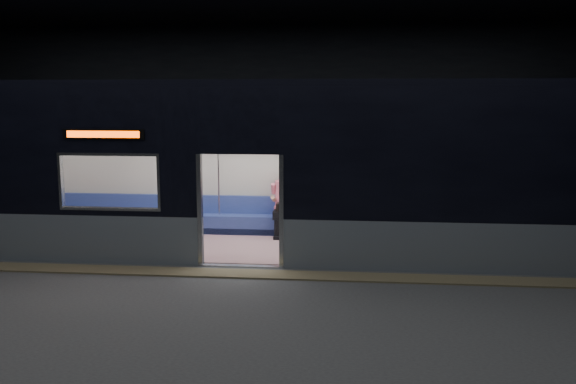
# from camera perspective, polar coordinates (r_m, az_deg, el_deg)

# --- Properties ---
(station_floor) EXTENTS (24.00, 14.00, 0.01)m
(station_floor) POSITION_cam_1_polar(r_m,az_deg,el_deg) (10.18, -5.45, -8.60)
(station_floor) COLOR #47494C
(station_floor) RESTS_ON ground
(station_envelope) EXTENTS (24.00, 14.00, 5.00)m
(station_envelope) POSITION_cam_1_polar(r_m,az_deg,el_deg) (9.73, -5.77, 12.48)
(station_envelope) COLOR black
(station_envelope) RESTS_ON station_floor
(tactile_strip) EXTENTS (22.80, 0.50, 0.03)m
(tactile_strip) POSITION_cam_1_polar(r_m,az_deg,el_deg) (10.69, -4.88, -7.62)
(tactile_strip) COLOR #8C7F59
(tactile_strip) RESTS_ON station_floor
(metro_car) EXTENTS (18.00, 3.04, 3.35)m
(metro_car) POSITION_cam_1_polar(r_m,az_deg,el_deg) (12.28, -3.29, 3.25)
(metro_car) COLOR gray
(metro_car) RESTS_ON station_floor
(passenger) EXTENTS (0.46, 0.77, 1.48)m
(passenger) POSITION_cam_1_polar(r_m,az_deg,el_deg) (13.33, -0.35, -0.64)
(passenger) COLOR black
(passenger) RESTS_ON metro_car
(handbag) EXTENTS (0.35, 0.31, 0.16)m
(handbag) POSITION_cam_1_polar(r_m,az_deg,el_deg) (13.10, -0.35, -1.40)
(handbag) COLOR black
(handbag) RESTS_ON passenger
(transit_map) EXTENTS (1.11, 0.03, 0.72)m
(transit_map) POSITION_cam_1_polar(r_m,az_deg,el_deg) (13.61, 14.20, 2.14)
(transit_map) COLOR white
(transit_map) RESTS_ON metro_car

